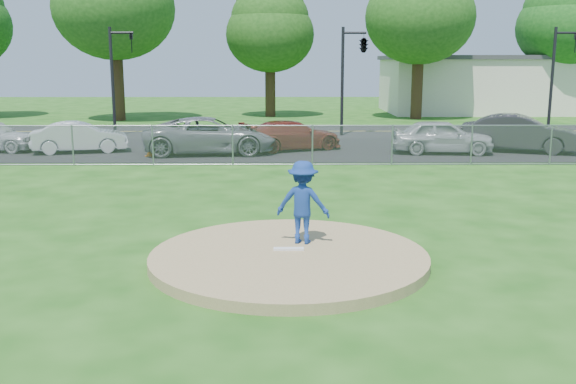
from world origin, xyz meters
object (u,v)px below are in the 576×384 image
(tree_right, at_px, (420,3))
(traffic_cone, at_px, (150,149))
(traffic_signal_center, at_px, (362,46))
(pitcher, at_px, (303,202))
(parked_car_gray, at_px, (210,135))
(commercial_building, at_px, (492,84))
(traffic_signal_left, at_px, (116,71))
(parked_car_darkred, at_px, (292,135))
(parked_car_pearl, at_px, (442,136))
(tree_center, at_px, (270,23))
(parked_car_white, at_px, (80,137))
(parked_car_charcoal, at_px, (519,133))
(traffic_signal_right, at_px, (557,71))
(tree_far_right, at_px, (565,15))

(tree_right, relative_size, traffic_cone, 19.43)
(traffic_signal_center, height_order, pitcher, traffic_signal_center)
(tree_right, bearing_deg, parked_car_gray, -125.79)
(commercial_building, xyz_separation_m, parked_car_gray, (-19.19, -22.92, -1.38))
(pitcher, distance_m, parked_car_gray, 14.77)
(commercial_building, bearing_deg, traffic_signal_left, -147.13)
(pitcher, height_order, parked_car_darkred, pitcher)
(traffic_cone, height_order, parked_car_pearl, parked_car_pearl)
(tree_right, bearing_deg, tree_center, 168.69)
(parked_car_white, bearing_deg, pitcher, -163.23)
(parked_car_gray, bearing_deg, commercial_building, -45.00)
(parked_car_charcoal, bearing_deg, parked_car_white, 110.60)
(traffic_signal_right, relative_size, parked_car_darkred, 1.25)
(traffic_signal_right, distance_m, parked_car_pearl, 10.59)
(pitcher, xyz_separation_m, parked_car_darkred, (-0.00, 15.47, -0.39))
(traffic_signal_left, bearing_deg, traffic_signal_right, 0.00)
(traffic_signal_center, bearing_deg, tree_center, 112.49)
(tree_far_right, distance_m, traffic_signal_center, 20.78)
(traffic_signal_left, distance_m, parked_car_gray, 9.25)
(tree_right, height_order, parked_car_white, tree_right)
(commercial_building, relative_size, parked_car_gray, 2.95)
(commercial_building, relative_size, tree_center, 1.67)
(traffic_signal_right, distance_m, parked_car_white, 24.11)
(traffic_signal_left, distance_m, traffic_signal_center, 12.79)
(tree_far_right, bearing_deg, parked_car_white, -145.96)
(traffic_signal_right, bearing_deg, traffic_signal_center, -180.00)
(commercial_building, height_order, tree_right, tree_right)
(traffic_signal_right, xyz_separation_m, traffic_cone, (-19.85, -7.61, -3.05))
(parked_car_darkred, relative_size, parked_car_charcoal, 0.92)
(commercial_building, distance_m, parked_car_darkred, 26.91)
(parked_car_darkred, xyz_separation_m, parked_car_pearl, (6.37, -1.11, 0.07))
(traffic_cone, bearing_deg, traffic_signal_left, 112.47)
(tree_center, distance_m, parked_car_gray, 19.87)
(tree_right, height_order, pitcher, tree_right)
(traffic_signal_left, relative_size, parked_car_white, 1.40)
(tree_right, distance_m, tree_far_right, 11.42)
(parked_car_white, bearing_deg, parked_car_gray, -109.35)
(commercial_building, xyz_separation_m, traffic_cone, (-21.61, -23.61, -1.85))
(traffic_signal_center, distance_m, parked_car_charcoal, 9.62)
(traffic_signal_center, relative_size, parked_car_darkred, 1.25)
(pitcher, bearing_deg, traffic_cone, -53.02)
(traffic_cone, bearing_deg, parked_car_darkred, 17.11)
(traffic_signal_center, height_order, parked_car_darkred, traffic_signal_center)
(commercial_building, relative_size, parked_car_darkred, 3.67)
(traffic_signal_right, height_order, parked_car_charcoal, traffic_signal_right)
(commercial_building, distance_m, parked_car_pearl, 24.78)
(parked_car_white, bearing_deg, tree_far_right, -70.84)
(traffic_signal_right, relative_size, parked_car_gray, 1.01)
(pitcher, distance_m, parked_car_pearl, 15.72)
(traffic_signal_right, bearing_deg, traffic_cone, -159.02)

